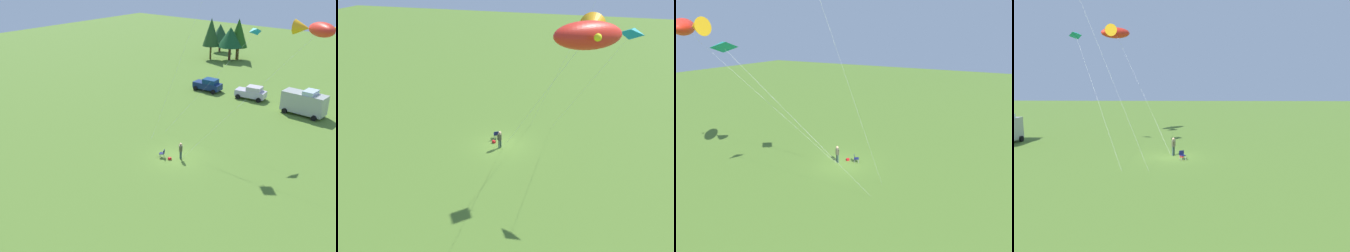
# 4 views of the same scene
# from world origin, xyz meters

# --- Properties ---
(ground_plane) EXTENTS (160.00, 160.00, 0.00)m
(ground_plane) POSITION_xyz_m (0.00, 0.00, 0.00)
(ground_plane) COLOR #527629
(person_kite_flyer) EXTENTS (0.52, 0.46, 1.74)m
(person_kite_flyer) POSITION_xyz_m (0.54, -0.02, 1.02)
(person_kite_flyer) COLOR #354B44
(person_kite_flyer) RESTS_ON ground
(folding_chair) EXTENTS (0.64, 0.64, 0.82)m
(folding_chair) POSITION_xyz_m (-1.05, -0.89, 0.49)
(folding_chair) COLOR #131843
(folding_chair) RESTS_ON ground
(backpack_on_grass) EXTENTS (0.36, 0.39, 0.22)m
(backpack_on_grass) POSITION_xyz_m (-0.19, -0.85, 0.11)
(backpack_on_grass) COLOR red
(backpack_on_grass) RESTS_ON ground
(kite_large_fish) EXTENTS (11.41, 9.04, 13.49)m
(kite_large_fish) POSITION_xyz_m (9.59, 7.32, 12.72)
(kite_large_fish) COLOR red
(kite_large_fish) RESTS_ON ground
(kite_delta_teal) EXTENTS (8.23, 6.39, 11.95)m
(kite_delta_teal) POSITION_xyz_m (2.81, 9.54, 11.53)
(kite_delta_teal) COLOR teal
(kite_delta_teal) RESTS_ON ground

